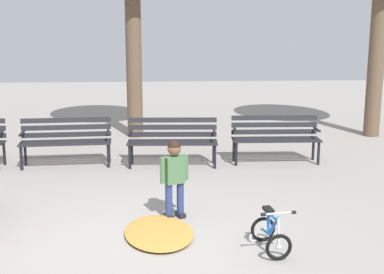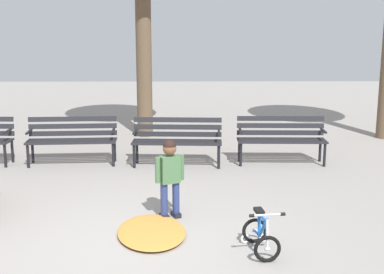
% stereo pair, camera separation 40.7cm
% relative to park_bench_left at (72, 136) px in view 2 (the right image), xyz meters
% --- Properties ---
extents(ground, '(36.00, 36.00, 0.00)m').
position_rel_park_bench_left_xyz_m(ground, '(1.29, -3.66, -0.51)').
color(ground, gray).
extents(park_bench_left, '(1.62, 0.55, 0.85)m').
position_rel_park_bench_left_xyz_m(park_bench_left, '(0.00, 0.00, 0.00)').
color(park_bench_left, '#232328').
rests_on(park_bench_left, ground).
extents(park_bench_right, '(1.62, 0.54, 0.85)m').
position_rel_park_bench_left_xyz_m(park_bench_right, '(1.91, -0.11, 0.00)').
color(park_bench_right, '#232328').
rests_on(park_bench_right, ground).
extents(park_bench_far_right, '(1.61, 0.50, 0.85)m').
position_rel_park_bench_left_xyz_m(park_bench_far_right, '(3.81, 0.00, 0.00)').
color(park_bench_far_right, '#232328').
rests_on(park_bench_far_right, ground).
extents(child_standing, '(0.37, 0.25, 1.05)m').
position_rel_park_bench_left_xyz_m(child_standing, '(1.85, -2.80, 0.11)').
color(child_standing, navy).
rests_on(child_standing, ground).
extents(kids_bicycle, '(0.42, 0.59, 0.54)m').
position_rel_park_bench_left_xyz_m(kids_bicycle, '(2.89, -3.88, -0.31)').
color(kids_bicycle, black).
rests_on(kids_bicycle, ground).
extents(leaf_pile, '(0.97, 1.28, 0.07)m').
position_rel_park_bench_left_xyz_m(leaf_pile, '(1.64, -3.36, -0.48)').
color(leaf_pile, '#C68438').
rests_on(leaf_pile, ground).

